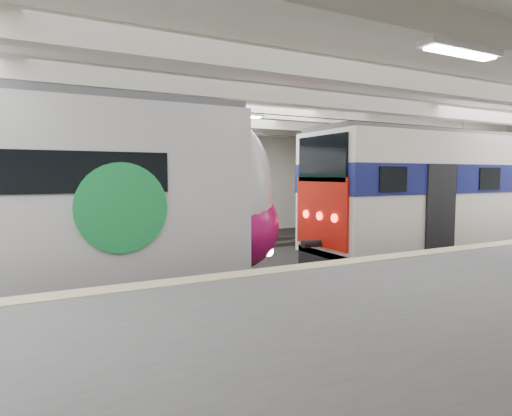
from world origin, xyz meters
TOP-DOWN VIEW (x-y plane):
  - station_hall at (0.00, -1.74)m, footprint 36.00×24.00m
  - older_rer at (8.52, 0.00)m, footprint 13.69×3.02m
  - far_train at (-4.99, 5.50)m, footprint 13.03×3.07m

SIDE VIEW (x-z plane):
  - far_train at x=-4.99m, z-range 0.07..4.25m
  - older_rer at x=8.52m, z-range 0.11..4.61m
  - station_hall at x=0.00m, z-range 0.37..6.12m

